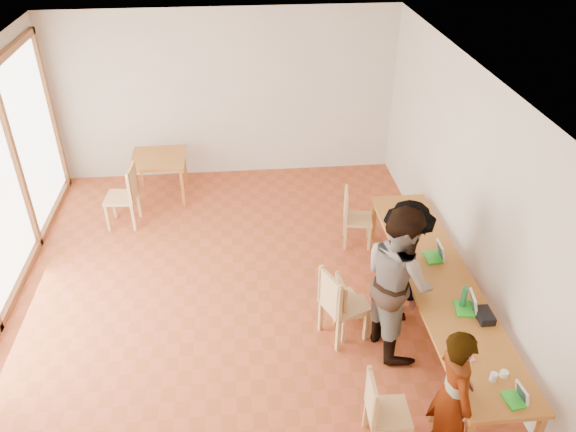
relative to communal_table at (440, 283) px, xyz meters
name	(u,v)px	position (x,y,z in m)	size (l,w,h in m)	color
ground	(234,315)	(-2.50, 0.45, -0.70)	(8.00, 8.00, 0.00)	#A74828
wall_back	(226,95)	(-2.50, 4.45, 0.80)	(6.00, 0.10, 3.00)	beige
wall_right	(478,204)	(0.50, 0.45, 0.80)	(0.10, 8.00, 3.00)	beige
ceiling	(219,91)	(-2.50, 0.45, 2.32)	(6.00, 8.00, 0.04)	white
communal_table	(440,283)	(0.00, 0.00, 0.00)	(0.80, 4.00, 0.75)	#A66B24
side_table	(159,161)	(-3.69, 3.65, -0.03)	(0.90, 0.90, 0.75)	#A66B24
chair_near	(380,405)	(-1.10, -1.57, -0.16)	(0.43, 0.43, 0.47)	tan
chair_mid	(347,300)	(-1.12, 0.01, -0.20)	(0.43, 0.43, 0.44)	tan
chair_far	(337,299)	(-1.27, -0.08, -0.09)	(0.61, 0.61, 0.53)	tan
chair_empty	(352,212)	(-0.70, 1.91, -0.15)	(0.48, 0.48, 0.48)	tan
chair_spare	(127,190)	(-4.11, 2.79, -0.08)	(0.51, 0.51, 0.54)	tan
person_near	(453,395)	(-0.46, -1.70, 0.07)	(0.57, 0.37, 1.55)	gray
person_mid	(398,280)	(-0.60, -0.21, 0.26)	(0.94, 0.73, 1.92)	gray
person_far	(404,262)	(-0.38, 0.28, 0.13)	(1.07, 0.62, 1.66)	gray
laptop_near	(517,397)	(0.12, -1.80, 0.10)	(0.20, 0.23, 0.18)	green
laptop_mid	(469,306)	(0.12, -0.55, 0.11)	(0.26, 0.29, 0.22)	green
laptop_far	(437,254)	(0.08, 0.43, 0.11)	(0.23, 0.27, 0.22)	green
yellow_mug	(400,234)	(-0.26, 0.91, 0.10)	(0.13, 0.13, 0.11)	yellow
green_bottle	(464,297)	(0.08, -0.50, 0.19)	(0.07, 0.07, 0.28)	#1D723E
clear_glass	(494,377)	(0.00, -1.55, 0.09)	(0.07, 0.07, 0.09)	silver
condiment_cup	(504,374)	(0.12, -1.51, 0.08)	(0.08, 0.08, 0.06)	white
pink_phone	(471,358)	(-0.11, -1.26, 0.05)	(0.05, 0.10, 0.01)	#ED558B
black_pouch	(484,316)	(0.25, -0.71, 0.09)	(0.16, 0.26, 0.09)	black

